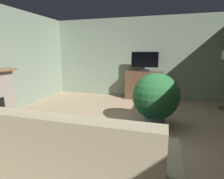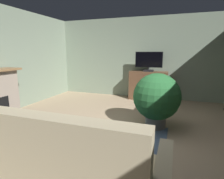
{
  "view_description": "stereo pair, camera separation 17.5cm",
  "coord_description": "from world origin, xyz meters",
  "px_view_note": "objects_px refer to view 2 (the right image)",
  "views": [
    {
      "loc": [
        1.03,
        -3.21,
        1.62
      ],
      "look_at": [
        0.01,
        0.26,
        0.88
      ],
      "focal_mm": 29.39,
      "sensor_mm": 36.0,
      "label": 1
    },
    {
      "loc": [
        1.2,
        -3.15,
        1.62
      ],
      "look_at": [
        0.01,
        0.26,
        0.88
      ],
      "focal_mm": 29.39,
      "sensor_mm": 36.0,
      "label": 2
    }
  ],
  "objects_px": {
    "potted_plant_small_fern_corner": "(157,98)",
    "cat": "(37,124)",
    "tv_remote": "(95,121)",
    "sofa_floral": "(66,169)",
    "television": "(149,61)",
    "folded_newspaper": "(105,124)",
    "tv_cabinet": "(148,86)",
    "coffee_table": "(98,127)"
  },
  "relations": [
    {
      "from": "tv_cabinet",
      "to": "television",
      "type": "relative_size",
      "value": 1.41
    },
    {
      "from": "tv_remote",
      "to": "cat",
      "type": "bearing_deg",
      "value": 127.84
    },
    {
      "from": "cat",
      "to": "folded_newspaper",
      "type": "bearing_deg",
      "value": -8.77
    },
    {
      "from": "tv_cabinet",
      "to": "potted_plant_small_fern_corner",
      "type": "relative_size",
      "value": 1.06
    },
    {
      "from": "sofa_floral",
      "to": "cat",
      "type": "bearing_deg",
      "value": 139.55
    },
    {
      "from": "folded_newspaper",
      "to": "potted_plant_small_fern_corner",
      "type": "bearing_deg",
      "value": 79.18
    },
    {
      "from": "television",
      "to": "cat",
      "type": "xyz_separation_m",
      "value": [
        -1.9,
        -3.23,
        -1.24
      ]
    },
    {
      "from": "tv_remote",
      "to": "cat",
      "type": "distance_m",
      "value": 1.53
    },
    {
      "from": "television",
      "to": "cat",
      "type": "bearing_deg",
      "value": -120.47
    },
    {
      "from": "tv_remote",
      "to": "folded_newspaper",
      "type": "relative_size",
      "value": 0.57
    },
    {
      "from": "tv_remote",
      "to": "sofa_floral",
      "type": "distance_m",
      "value": 1.28
    },
    {
      "from": "television",
      "to": "potted_plant_small_fern_corner",
      "type": "height_order",
      "value": "television"
    },
    {
      "from": "television",
      "to": "cat",
      "type": "distance_m",
      "value": 3.95
    },
    {
      "from": "potted_plant_small_fern_corner",
      "to": "cat",
      "type": "distance_m",
      "value": 2.65
    },
    {
      "from": "coffee_table",
      "to": "cat",
      "type": "relative_size",
      "value": 1.7
    },
    {
      "from": "television",
      "to": "folded_newspaper",
      "type": "xyz_separation_m",
      "value": [
        -0.21,
        -3.49,
        -0.92
      ]
    },
    {
      "from": "coffee_table",
      "to": "folded_newspaper",
      "type": "relative_size",
      "value": 3.49
    },
    {
      "from": "potted_plant_small_fern_corner",
      "to": "tv_remote",
      "type": "bearing_deg",
      "value": -130.99
    },
    {
      "from": "sofa_floral",
      "to": "potted_plant_small_fern_corner",
      "type": "bearing_deg",
      "value": 72.84
    },
    {
      "from": "television",
      "to": "folded_newspaper",
      "type": "height_order",
      "value": "television"
    },
    {
      "from": "sofa_floral",
      "to": "potted_plant_small_fern_corner",
      "type": "height_order",
      "value": "potted_plant_small_fern_corner"
    },
    {
      "from": "tv_cabinet",
      "to": "folded_newspaper",
      "type": "height_order",
      "value": "tv_cabinet"
    },
    {
      "from": "potted_plant_small_fern_corner",
      "to": "cat",
      "type": "relative_size",
      "value": 1.94
    },
    {
      "from": "folded_newspaper",
      "to": "sofa_floral",
      "type": "relative_size",
      "value": 0.14
    },
    {
      "from": "potted_plant_small_fern_corner",
      "to": "television",
      "type": "bearing_deg",
      "value": 102.74
    },
    {
      "from": "television",
      "to": "coffee_table",
      "type": "distance_m",
      "value": 3.69
    },
    {
      "from": "tv_cabinet",
      "to": "sofa_floral",
      "type": "bearing_deg",
      "value": -92.38
    },
    {
      "from": "television",
      "to": "tv_remote",
      "type": "height_order",
      "value": "television"
    },
    {
      "from": "tv_cabinet",
      "to": "cat",
      "type": "bearing_deg",
      "value": -120.06
    },
    {
      "from": "coffee_table",
      "to": "sofa_floral",
      "type": "relative_size",
      "value": 0.48
    },
    {
      "from": "tv_remote",
      "to": "television",
      "type": "bearing_deg",
      "value": 38.44
    },
    {
      "from": "coffee_table",
      "to": "tv_remote",
      "type": "relative_size",
      "value": 6.16
    },
    {
      "from": "coffee_table",
      "to": "sofa_floral",
      "type": "bearing_deg",
      "value": -84.58
    },
    {
      "from": "cat",
      "to": "potted_plant_small_fern_corner",
      "type": "bearing_deg",
      "value": 20.24
    },
    {
      "from": "sofa_floral",
      "to": "tv_cabinet",
      "type": "bearing_deg",
      "value": 87.62
    },
    {
      "from": "tv_cabinet",
      "to": "coffee_table",
      "type": "height_order",
      "value": "tv_cabinet"
    },
    {
      "from": "potted_plant_small_fern_corner",
      "to": "coffee_table",
      "type": "bearing_deg",
      "value": -124.49
    },
    {
      "from": "tv_remote",
      "to": "potted_plant_small_fern_corner",
      "type": "distance_m",
      "value": 1.47
    },
    {
      "from": "tv_cabinet",
      "to": "sofa_floral",
      "type": "height_order",
      "value": "sofa_floral"
    },
    {
      "from": "cat",
      "to": "coffee_table",
      "type": "bearing_deg",
      "value": -11.21
    },
    {
      "from": "coffee_table",
      "to": "potted_plant_small_fern_corner",
      "type": "xyz_separation_m",
      "value": [
        0.83,
        1.21,
        0.3
      ]
    },
    {
      "from": "television",
      "to": "coffee_table",
      "type": "relative_size",
      "value": 0.86
    }
  ]
}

